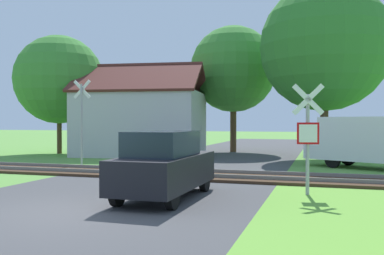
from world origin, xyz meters
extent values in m
plane|color=#5B933D|center=(0.00, 0.00, 0.00)|extent=(160.00, 160.00, 0.00)
cube|color=#424244|center=(0.00, 2.00, 0.00)|extent=(8.06, 80.00, 0.01)
cube|color=#422D1E|center=(0.00, 6.65, 0.05)|extent=(60.00, 2.60, 0.10)
cube|color=slate|center=(0.00, 7.37, 0.16)|extent=(60.00, 0.08, 0.12)
cube|color=slate|center=(0.00, 5.94, 0.16)|extent=(60.00, 0.08, 0.12)
cylinder|color=#9E9EA5|center=(5.02, 3.85, 1.40)|extent=(0.10, 0.10, 2.79)
cube|color=red|center=(5.03, 3.78, 1.71)|extent=(0.59, 0.15, 0.60)
cube|color=white|center=(5.04, 3.76, 1.71)|extent=(0.48, 0.11, 0.49)
cube|color=white|center=(5.03, 3.78, 2.64)|extent=(0.87, 0.21, 0.88)
cube|color=white|center=(5.03, 3.78, 2.64)|extent=(0.87, 0.21, 0.88)
cylinder|color=#9E9EA5|center=(-5.22, 8.93, 1.89)|extent=(0.09, 0.09, 3.78)
cube|color=white|center=(-5.23, 8.99, 3.53)|extent=(0.88, 0.05, 0.88)
cube|color=white|center=(-5.23, 8.99, 3.53)|extent=(0.88, 0.05, 0.88)
cube|color=#B7B7BC|center=(-5.18, 15.80, 1.91)|extent=(7.78, 6.71, 3.82)
cube|color=#562823|center=(-4.99, 14.35, 4.64)|extent=(7.80, 4.22, 1.96)
cube|color=#562823|center=(-5.37, 17.25, 4.64)|extent=(7.80, 4.22, 1.96)
cube|color=brown|center=(-3.25, 16.05, 4.65)|extent=(0.56, 0.56, 1.10)
cylinder|color=#513823|center=(-10.64, 15.12, 1.30)|extent=(0.30, 0.30, 2.61)
sphere|color=#3D8433|center=(-10.64, 15.12, 4.71)|extent=(5.60, 5.60, 5.60)
cylinder|color=#513823|center=(5.49, 15.97, 1.74)|extent=(0.43, 0.43, 3.48)
sphere|color=#337A2D|center=(5.49, 15.97, 6.11)|extent=(7.01, 7.01, 7.01)
cylinder|color=#513823|center=(-0.38, 20.01, 1.70)|extent=(0.42, 0.42, 3.40)
sphere|color=#3D8433|center=(-0.38, 20.01, 5.58)|extent=(5.80, 5.80, 5.80)
cube|color=white|center=(7.47, 11.38, 1.29)|extent=(4.60, 3.61, 1.90)
cube|color=white|center=(5.29, 12.50, 0.79)|extent=(1.45, 1.93, 0.90)
cube|color=#19232D|center=(5.62, 12.33, 1.62)|extent=(0.77, 1.45, 0.85)
cube|color=navy|center=(7.91, 12.23, 0.96)|extent=(3.37, 1.74, 0.16)
cylinder|color=black|center=(6.56, 12.72, 0.34)|extent=(0.69, 0.47, 0.68)
cylinder|color=black|center=(5.84, 11.34, 0.34)|extent=(0.69, 0.47, 0.68)
cube|color=black|center=(1.44, 2.18, 0.72)|extent=(1.67, 4.01, 0.84)
cube|color=#19232D|center=(1.44, 1.98, 1.46)|extent=(1.41, 2.21, 0.64)
cylinder|color=black|center=(2.15, 3.53, 0.30)|extent=(0.18, 0.60, 0.60)
cylinder|color=black|center=(0.75, 3.54, 0.30)|extent=(0.18, 0.60, 0.60)
cylinder|color=black|center=(2.13, 0.81, 0.30)|extent=(0.18, 0.60, 0.60)
cylinder|color=black|center=(0.73, 0.82, 0.30)|extent=(0.18, 0.60, 0.60)
camera|label=1|loc=(5.43, -8.39, 2.03)|focal=40.00mm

